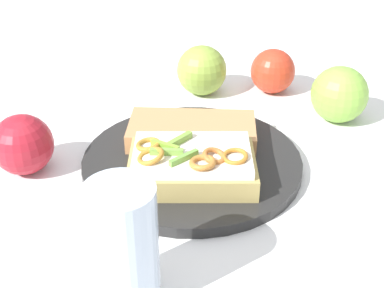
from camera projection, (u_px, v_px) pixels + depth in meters
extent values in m
plane|color=silver|center=(192.00, 166.00, 0.68)|extent=(2.00, 2.00, 0.00)
cylinder|color=#242423|center=(192.00, 162.00, 0.68)|extent=(0.28, 0.28, 0.01)
cube|color=tan|center=(192.00, 168.00, 0.63)|extent=(0.18, 0.16, 0.03)
cube|color=silver|center=(192.00, 155.00, 0.62)|extent=(0.17, 0.15, 0.01)
torus|color=#B0772A|center=(151.00, 156.00, 0.60)|extent=(0.04, 0.04, 0.02)
torus|color=#B76A2F|center=(214.00, 156.00, 0.60)|extent=(0.04, 0.04, 0.02)
torus|color=#B77226|center=(235.00, 156.00, 0.60)|extent=(0.04, 0.04, 0.01)
torus|color=#AB7829|center=(148.00, 145.00, 0.62)|extent=(0.04, 0.04, 0.01)
torus|color=#B87330|center=(203.00, 163.00, 0.59)|extent=(0.04, 0.04, 0.01)
cube|color=#6EA843|center=(184.00, 158.00, 0.60)|extent=(0.02, 0.04, 0.01)
cube|color=#7AA945|center=(166.00, 152.00, 0.61)|extent=(0.04, 0.02, 0.01)
cube|color=#85B538|center=(165.00, 146.00, 0.62)|extent=(0.04, 0.01, 0.01)
cube|color=#78A43C|center=(176.00, 139.00, 0.63)|extent=(0.02, 0.04, 0.01)
cube|color=tan|center=(192.00, 131.00, 0.71)|extent=(0.19, 0.15, 0.03)
sphere|color=#83BA43|center=(339.00, 94.00, 0.77)|extent=(0.09, 0.09, 0.08)
sphere|color=red|center=(273.00, 71.00, 0.86)|extent=(0.10, 0.10, 0.07)
sphere|color=#88A73D|center=(202.00, 70.00, 0.85)|extent=(0.09, 0.09, 0.08)
sphere|color=#AA1C29|center=(23.00, 144.00, 0.66)|extent=(0.11, 0.11, 0.08)
cylinder|color=silver|center=(123.00, 246.00, 0.46)|extent=(0.06, 0.06, 0.12)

